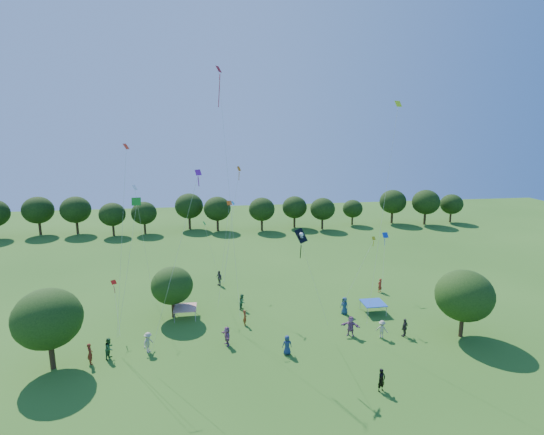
{
  "coord_description": "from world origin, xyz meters",
  "views": [
    {
      "loc": [
        -5.31,
        -20.71,
        18.49
      ],
      "look_at": [
        0.0,
        14.0,
        11.0
      ],
      "focal_mm": 28.0,
      "sensor_mm": 36.0,
      "label": 1
    }
  ],
  "objects_px": {
    "tent_blue": "(373,303)",
    "red_high_kite": "(223,120)",
    "near_tree_west": "(48,319)",
    "tent_red_stripe": "(185,308)",
    "pirate_kite": "(302,237)",
    "near_tree_east": "(464,296)",
    "man_in_black": "(382,380)",
    "near_tree_north": "(172,285)"
  },
  "relations": [
    {
      "from": "near_tree_east",
      "to": "tent_red_stripe",
      "type": "relative_size",
      "value": 2.81
    },
    {
      "from": "tent_blue",
      "to": "red_high_kite",
      "type": "distance_m",
      "value": 23.4
    },
    {
      "from": "tent_red_stripe",
      "to": "near_tree_west",
      "type": "bearing_deg",
      "value": -142.16
    },
    {
      "from": "man_in_black",
      "to": "tent_red_stripe",
      "type": "bearing_deg",
      "value": 112.45
    },
    {
      "from": "tent_red_stripe",
      "to": "tent_blue",
      "type": "distance_m",
      "value": 18.9
    },
    {
      "from": "near_tree_west",
      "to": "near_tree_north",
      "type": "xyz_separation_m",
      "value": [
        8.64,
        7.99,
        -0.88
      ]
    },
    {
      "from": "near_tree_east",
      "to": "tent_blue",
      "type": "distance_m",
      "value": 8.89
    },
    {
      "from": "red_high_kite",
      "to": "near_tree_west",
      "type": "bearing_deg",
      "value": -150.24
    },
    {
      "from": "tent_red_stripe",
      "to": "red_high_kite",
      "type": "xyz_separation_m",
      "value": [
        4.16,
        0.36,
        18.12
      ]
    },
    {
      "from": "tent_red_stripe",
      "to": "tent_blue",
      "type": "height_order",
      "value": "same"
    },
    {
      "from": "man_in_black",
      "to": "red_high_kite",
      "type": "xyz_separation_m",
      "value": [
        -10.24,
        14.67,
        18.29
      ]
    },
    {
      "from": "near_tree_west",
      "to": "near_tree_north",
      "type": "relative_size",
      "value": 1.26
    },
    {
      "from": "near_tree_west",
      "to": "red_high_kite",
      "type": "distance_m",
      "value": 21.99
    },
    {
      "from": "near_tree_north",
      "to": "tent_blue",
      "type": "xyz_separation_m",
      "value": [
        20.0,
        -2.07,
        -2.27
      ]
    },
    {
      "from": "man_in_black",
      "to": "pirate_kite",
      "type": "distance_m",
      "value": 11.84
    },
    {
      "from": "near_tree_east",
      "to": "tent_red_stripe",
      "type": "bearing_deg",
      "value": 162.8
    },
    {
      "from": "near_tree_west",
      "to": "man_in_black",
      "type": "bearing_deg",
      "value": -15.42
    },
    {
      "from": "near_tree_west",
      "to": "pirate_kite",
      "type": "bearing_deg",
      "value": -2.46
    },
    {
      "from": "near_tree_west",
      "to": "near_tree_east",
      "type": "relative_size",
      "value": 1.05
    },
    {
      "from": "tent_red_stripe",
      "to": "man_in_black",
      "type": "height_order",
      "value": "man_in_black"
    },
    {
      "from": "tent_red_stripe",
      "to": "pirate_kite",
      "type": "relative_size",
      "value": 0.23
    },
    {
      "from": "near_tree_east",
      "to": "tent_red_stripe",
      "type": "xyz_separation_m",
      "value": [
        -24.75,
        7.66,
        -2.88
      ]
    },
    {
      "from": "near_tree_west",
      "to": "tent_red_stripe",
      "type": "bearing_deg",
      "value": 37.84
    },
    {
      "from": "man_in_black",
      "to": "pirate_kite",
      "type": "height_order",
      "value": "pirate_kite"
    },
    {
      "from": "near_tree_west",
      "to": "near_tree_north",
      "type": "distance_m",
      "value": 11.8
    },
    {
      "from": "near_tree_east",
      "to": "tent_blue",
      "type": "bearing_deg",
      "value": 134.84
    },
    {
      "from": "near_tree_east",
      "to": "red_high_kite",
      "type": "distance_m",
      "value": 26.85
    },
    {
      "from": "tent_blue",
      "to": "red_high_kite",
      "type": "relative_size",
      "value": 0.1
    },
    {
      "from": "near_tree_west",
      "to": "man_in_black",
      "type": "height_order",
      "value": "near_tree_west"
    },
    {
      "from": "near_tree_west",
      "to": "pirate_kite",
      "type": "height_order",
      "value": "pirate_kite"
    },
    {
      "from": "near_tree_east",
      "to": "man_in_black",
      "type": "bearing_deg",
      "value": -147.3
    },
    {
      "from": "near_tree_east",
      "to": "near_tree_west",
      "type": "bearing_deg",
      "value": 179.94
    },
    {
      "from": "pirate_kite",
      "to": "near_tree_east",
      "type": "bearing_deg",
      "value": 3.07
    },
    {
      "from": "near_tree_east",
      "to": "pirate_kite",
      "type": "distance_m",
      "value": 16.23
    },
    {
      "from": "near_tree_east",
      "to": "red_high_kite",
      "type": "relative_size",
      "value": 0.27
    },
    {
      "from": "tent_red_stripe",
      "to": "tent_blue",
      "type": "relative_size",
      "value": 1.0
    },
    {
      "from": "near_tree_west",
      "to": "tent_red_stripe",
      "type": "height_order",
      "value": "near_tree_west"
    },
    {
      "from": "near_tree_north",
      "to": "man_in_black",
      "type": "distance_m",
      "value": 21.54
    },
    {
      "from": "tent_blue",
      "to": "pirate_kite",
      "type": "relative_size",
      "value": 0.23
    },
    {
      "from": "tent_blue",
      "to": "man_in_black",
      "type": "xyz_separation_m",
      "value": [
        -4.43,
        -12.61,
        -0.17
      ]
    },
    {
      "from": "tent_red_stripe",
      "to": "red_high_kite",
      "type": "bearing_deg",
      "value": 5.0
    },
    {
      "from": "near_tree_west",
      "to": "pirate_kite",
      "type": "relative_size",
      "value": 0.69
    }
  ]
}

